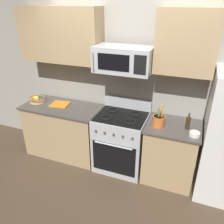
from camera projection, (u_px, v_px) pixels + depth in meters
name	position (u px, v px, depth m)	size (l,w,h in m)	color
ground_plane	(106.00, 192.00, 3.29)	(16.00, 16.00, 0.00)	#473828
wall_back	(130.00, 84.00, 3.58)	(8.00, 0.10, 2.60)	#9E998E
counter_left	(64.00, 130.00, 3.95)	(1.30, 0.65, 0.91)	tan
range_oven	(121.00, 141.00, 3.61)	(0.76, 0.69, 1.09)	#B2B5BA
counter_right	(170.00, 152.00, 3.37)	(0.75, 0.65, 0.91)	tan
microwave	(123.00, 59.00, 3.07)	(0.78, 0.44, 0.34)	#B2B5BA
upper_cabinets_left	(61.00, 35.00, 3.41)	(1.29, 0.34, 0.80)	tan
upper_cabinets_right	(187.00, 42.00, 2.83)	(0.74, 0.34, 0.80)	tan
utensil_crock	(159.00, 120.00, 3.14)	(0.17, 0.17, 0.34)	#D1662D
fruit_basket	(37.00, 99.00, 3.89)	(0.26, 0.26, 0.11)	#9E7A4C
apple_loose	(34.00, 98.00, 3.95)	(0.08, 0.08, 0.08)	red
cutting_board	(60.00, 104.00, 3.81)	(0.29, 0.26, 0.02)	orange
bottle_soy	(188.00, 122.00, 3.05)	(0.06, 0.06, 0.23)	#382314
prep_bowl	(195.00, 134.00, 2.93)	(0.14, 0.14, 0.05)	white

